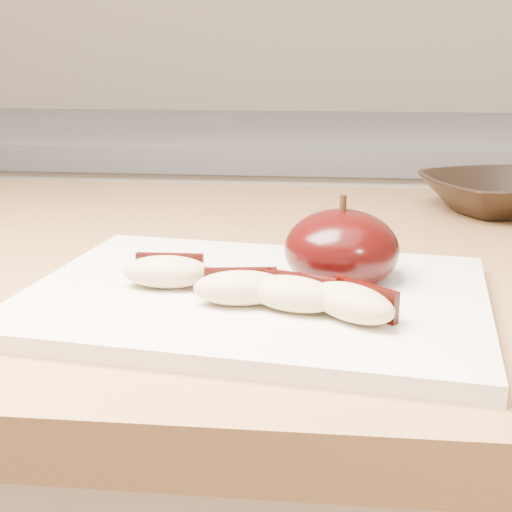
# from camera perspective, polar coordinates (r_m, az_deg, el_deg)

# --- Properties ---
(back_cabinet) EXTENTS (2.40, 0.62, 0.94)m
(back_cabinet) POSITION_cam_1_polar(r_m,az_deg,el_deg) (1.47, 1.86, -8.12)
(back_cabinet) COLOR silver
(back_cabinet) RESTS_ON ground
(cutting_board) EXTENTS (0.35, 0.28, 0.01)m
(cutting_board) POSITION_cam_1_polar(r_m,az_deg,el_deg) (0.52, 0.00, -3.34)
(cutting_board) COLOR silver
(cutting_board) RESTS_ON island_counter
(apple_half) EXTENTS (0.10, 0.10, 0.07)m
(apple_half) POSITION_cam_1_polar(r_m,az_deg,el_deg) (0.54, 6.85, 0.51)
(apple_half) COLOR black
(apple_half) RESTS_ON cutting_board
(apple_wedge_a) EXTENTS (0.07, 0.03, 0.02)m
(apple_wedge_a) POSITION_cam_1_polar(r_m,az_deg,el_deg) (0.52, -7.13, -1.22)
(apple_wedge_a) COLOR tan
(apple_wedge_a) RESTS_ON cutting_board
(apple_wedge_b) EXTENTS (0.07, 0.04, 0.02)m
(apple_wedge_b) POSITION_cam_1_polar(r_m,az_deg,el_deg) (0.48, -1.23, -2.52)
(apple_wedge_b) COLOR tan
(apple_wedge_b) RESTS_ON cutting_board
(apple_wedge_c) EXTENTS (0.07, 0.05, 0.02)m
(apple_wedge_c) POSITION_cam_1_polar(r_m,az_deg,el_deg) (0.47, 3.04, -2.99)
(apple_wedge_c) COLOR tan
(apple_wedge_c) RESTS_ON cutting_board
(apple_wedge_d) EXTENTS (0.07, 0.07, 0.02)m
(apple_wedge_d) POSITION_cam_1_polar(r_m,az_deg,el_deg) (0.46, 7.78, -3.69)
(apple_wedge_d) COLOR tan
(apple_wedge_d) RESTS_ON cutting_board
(bowl) EXTENTS (0.21, 0.21, 0.04)m
(bowl) POSITION_cam_1_polar(r_m,az_deg,el_deg) (0.86, 18.88, 4.70)
(bowl) COLOR black
(bowl) RESTS_ON island_counter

